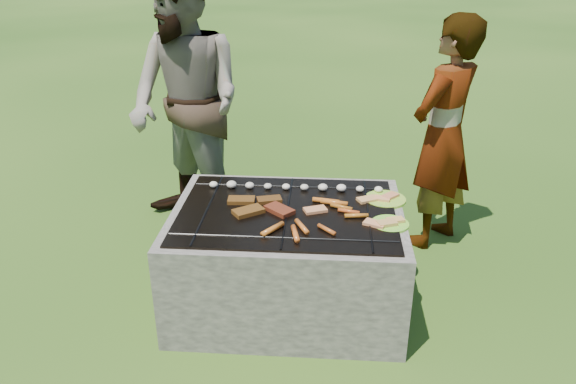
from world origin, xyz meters
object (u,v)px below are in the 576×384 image
at_px(plate_near, 390,223).
at_px(bystander, 186,104).
at_px(fire_pit, 287,260).
at_px(plate_far, 385,199).
at_px(cook, 443,135).

distance_m(plate_near, bystander, 1.72).
bearing_deg(bystander, plate_near, -0.05).
height_order(fire_pit, plate_near, plate_near).
relative_size(plate_far, cook, 0.20).
bearing_deg(bystander, fire_pit, -12.15).
height_order(plate_near, bystander, bystander).
distance_m(fire_pit, cook, 1.39).
height_order(cook, bystander, bystander).
bearing_deg(plate_far, bystander, 151.29).
height_order(fire_pit, bystander, bystander).
xyz_separation_m(cook, bystander, (-1.76, 0.09, 0.15)).
bearing_deg(plate_near, fire_pit, 168.11).
bearing_deg(plate_near, plate_far, 89.79).
xyz_separation_m(fire_pit, bystander, (-0.77, 0.92, 0.66)).
xyz_separation_m(fire_pit, cook, (0.99, 0.83, 0.51)).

